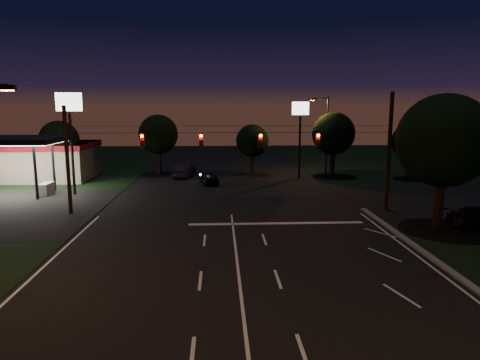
{
  "coord_description": "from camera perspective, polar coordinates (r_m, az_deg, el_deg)",
  "views": [
    {
      "loc": [
        -0.88,
        -16.69,
        7.93
      ],
      "look_at": [
        0.52,
        11.77,
        3.0
      ],
      "focal_mm": 32.0,
      "sensor_mm": 36.0,
      "label": 1
    }
  ],
  "objects": [
    {
      "name": "tree_far_d",
      "position": [
        49.63,
        12.33,
        6.0
      ],
      "size": [
        4.8,
        4.8,
        7.3
      ],
      "color": "black",
      "rests_on": "ground"
    },
    {
      "name": "stop_bar",
      "position": [
        29.53,
        4.87,
        -5.78
      ],
      "size": [
        12.0,
        0.5,
        0.01
      ],
      "primitive_type": "cube",
      "color": "silver",
      "rests_on": "ground"
    },
    {
      "name": "tree_far_c",
      "position": [
        50.11,
        1.67,
        5.2
      ],
      "size": [
        3.8,
        3.8,
        5.86
      ],
      "color": "black",
      "rests_on": "ground"
    },
    {
      "name": "ground",
      "position": [
        18.49,
        0.19,
        -15.56
      ],
      "size": [
        140.0,
        140.0,
        0.0
      ],
      "primitive_type": "plane",
      "color": "black",
      "rests_on": "ground"
    },
    {
      "name": "pole_sign_right",
      "position": [
        47.55,
        8.03,
        7.68
      ],
      "size": [
        1.8,
        0.3,
        8.4
      ],
      "color": "black",
      "rests_on": "ground"
    },
    {
      "name": "tree_far_a",
      "position": [
        49.96,
        -22.9,
        4.83
      ],
      "size": [
        4.2,
        4.2,
        6.42
      ],
      "color": "black",
      "rests_on": "ground"
    },
    {
      "name": "tree_right_near",
      "position": [
        30.56,
        25.42,
        4.64
      ],
      "size": [
        6.0,
        6.0,
        8.76
      ],
      "color": "black",
      "rests_on": "ground"
    },
    {
      "name": "car_oncoming_a",
      "position": [
        44.17,
        -4.14,
        0.33
      ],
      "size": [
        2.35,
        4.19,
        1.35
      ],
      "primitive_type": "imported",
      "rotation": [
        0.0,
        0.0,
        3.34
      ],
      "color": "black",
      "rests_on": "ground"
    },
    {
      "name": "utility_pole_left",
      "position": [
        34.5,
        -21.59,
        -4.17
      ],
      "size": [
        0.28,
        0.28,
        8.0
      ],
      "primitive_type": "cylinder",
      "color": "black",
      "rests_on": "ground"
    },
    {
      "name": "utility_pole_right",
      "position": [
        35.11,
        18.84,
        -3.77
      ],
      "size": [
        0.3,
        0.3,
        9.0
      ],
      "primitive_type": "cylinder",
      "color": "black",
      "rests_on": "ground"
    },
    {
      "name": "gas_station",
      "position": [
        51.84,
        -26.7,
        2.63
      ],
      "size": [
        14.2,
        16.1,
        5.25
      ],
      "color": "gray",
      "rests_on": "ground"
    },
    {
      "name": "tree_far_e",
      "position": [
        50.48,
        21.73,
        4.79
      ],
      "size": [
        4.0,
        4.0,
        6.18
      ],
      "color": "black",
      "rests_on": "ground"
    },
    {
      "name": "signal_span",
      "position": [
        31.76,
        -1.22,
        5.43
      ],
      "size": [
        24.0,
        0.4,
        1.56
      ],
      "color": "black",
      "rests_on": "ground"
    },
    {
      "name": "tree_far_b",
      "position": [
        51.41,
        -10.8,
        5.94
      ],
      "size": [
        4.6,
        4.6,
        6.98
      ],
      "color": "black",
      "rests_on": "ground"
    },
    {
      "name": "street_light_right_far",
      "position": [
        50.24,
        11.22,
        6.56
      ],
      "size": [
        2.2,
        0.35,
        9.0
      ],
      "color": "black",
      "rests_on": "ground"
    },
    {
      "name": "pole_sign_left_near",
      "position": [
        40.86,
        -21.75,
        7.79
      ],
      "size": [
        2.2,
        0.3,
        9.1
      ],
      "color": "black",
      "rests_on": "ground"
    },
    {
      "name": "cross_street_right",
      "position": [
        39.59,
        29.14,
        -3.0
      ],
      "size": [
        20.0,
        16.0,
        0.02
      ],
      "primitive_type": "cube",
      "color": "black",
      "rests_on": "ground"
    },
    {
      "name": "car_oncoming_b",
      "position": [
        48.6,
        -7.44,
        1.24
      ],
      "size": [
        2.43,
        4.81,
        1.51
      ],
      "primitive_type": "imported",
      "rotation": [
        0.0,
        0.0,
        2.95
      ],
      "color": "black",
      "rests_on": "ground"
    }
  ]
}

